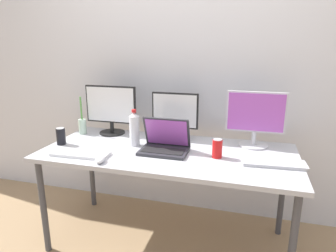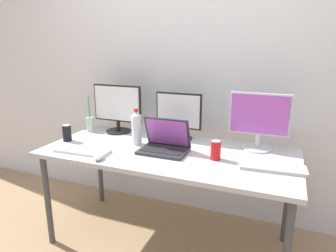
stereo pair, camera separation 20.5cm
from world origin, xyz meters
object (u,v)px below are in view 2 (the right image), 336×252
(mouse_by_keyboard, at_px, (99,157))
(bamboo_vase, at_px, (90,123))
(soda_can_by_laptop, at_px, (216,150))
(monitor_right, at_px, (259,120))
(keyboard_main, at_px, (273,168))
(work_desk, at_px, (168,158))
(soda_can_near_keyboard, at_px, (67,133))
(laptop_silver, at_px, (165,144))
(monitor_left, at_px, (117,108))
(monitor_center, at_px, (179,116))
(water_bottle, at_px, (137,128))
(keyboard_aux, at_px, (82,151))

(mouse_by_keyboard, bearing_deg, bamboo_vase, 112.84)
(mouse_by_keyboard, relative_size, soda_can_by_laptop, 0.84)
(monitor_right, distance_m, keyboard_main, 0.41)
(work_desk, distance_m, mouse_by_keyboard, 0.49)
(soda_can_near_keyboard, bearing_deg, monitor_right, 14.14)
(laptop_silver, bearing_deg, monitor_left, 151.83)
(monitor_right, height_order, bamboo_vase, monitor_right)
(monitor_center, height_order, bamboo_vase, monitor_center)
(monitor_right, bearing_deg, laptop_silver, -154.50)
(keyboard_main, height_order, soda_can_by_laptop, soda_can_by_laptop)
(soda_can_near_keyboard, xyz_separation_m, soda_can_by_laptop, (1.15, 0.05, 0.00))
(mouse_by_keyboard, bearing_deg, work_desk, 24.89)
(monitor_center, xyz_separation_m, bamboo_vase, (-0.77, -0.07, -0.11))
(monitor_right, bearing_deg, monitor_center, 178.89)
(monitor_right, height_order, laptop_silver, monitor_right)
(monitor_center, relative_size, keyboard_main, 0.96)
(work_desk, distance_m, keyboard_main, 0.71)
(soda_can_near_keyboard, bearing_deg, monitor_center, 24.69)
(laptop_silver, height_order, bamboo_vase, bamboo_vase)
(monitor_left, height_order, keyboard_main, monitor_left)
(soda_can_by_laptop, bearing_deg, work_desk, 174.06)
(laptop_silver, distance_m, keyboard_main, 0.72)
(work_desk, xyz_separation_m, soda_can_by_laptop, (0.35, -0.04, 0.12))
(laptop_silver, bearing_deg, keyboard_main, -3.86)
(mouse_by_keyboard, bearing_deg, water_bottle, 59.20)
(mouse_by_keyboard, xyz_separation_m, soda_can_near_keyboard, (-0.45, 0.24, 0.04))
(monitor_left, bearing_deg, monitor_center, 0.15)
(keyboard_main, bearing_deg, keyboard_aux, -175.71)
(monitor_left, distance_m, monitor_right, 1.14)
(keyboard_main, bearing_deg, soda_can_near_keyboard, 176.68)
(keyboard_main, xyz_separation_m, bamboo_vase, (-1.50, 0.27, 0.06))
(keyboard_aux, bearing_deg, monitor_left, 89.77)
(monitor_center, height_order, monitor_right, monitor_right)
(monitor_center, relative_size, soda_can_by_laptop, 2.91)
(water_bottle, bearing_deg, keyboard_main, -6.51)
(laptop_silver, height_order, soda_can_by_laptop, laptop_silver)
(laptop_silver, relative_size, keyboard_main, 0.86)
(work_desk, distance_m, bamboo_vase, 0.83)
(keyboard_main, height_order, mouse_by_keyboard, mouse_by_keyboard)
(keyboard_aux, xyz_separation_m, water_bottle, (0.28, 0.29, 0.12))
(keyboard_main, relative_size, mouse_by_keyboard, 3.58)
(monitor_left, xyz_separation_m, monitor_center, (0.54, 0.00, -0.03))
(mouse_by_keyboard, bearing_deg, monitor_center, 43.69)
(water_bottle, bearing_deg, soda_can_by_laptop, -7.50)
(monitor_center, height_order, soda_can_by_laptop, monitor_center)
(monitor_right, xyz_separation_m, keyboard_aux, (-1.12, -0.51, -0.20))
(monitor_center, relative_size, monitor_right, 0.89)
(keyboard_main, distance_m, keyboard_aux, 1.26)
(soda_can_near_keyboard, bearing_deg, monitor_left, 56.19)
(soda_can_near_keyboard, xyz_separation_m, bamboo_vase, (0.01, 0.28, 0.01))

